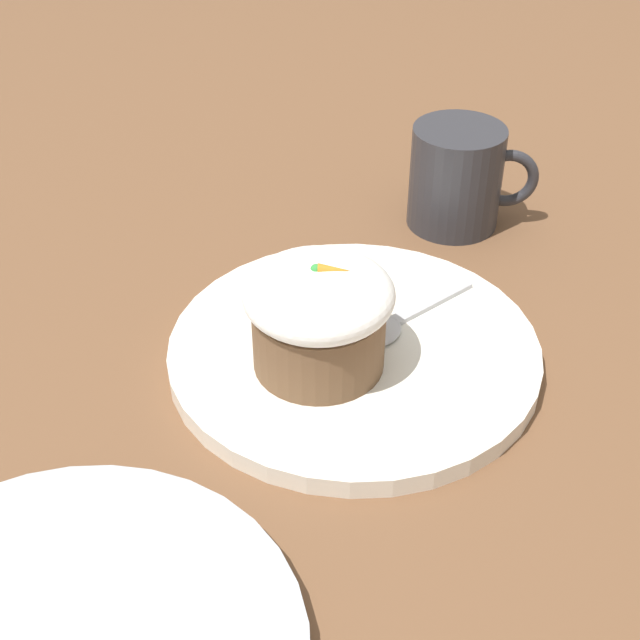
# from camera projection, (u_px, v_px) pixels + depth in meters

# --- Properties ---
(ground_plane) EXTENTS (4.00, 4.00, 0.00)m
(ground_plane) POSITION_uv_depth(u_px,v_px,m) (355.00, 359.00, 0.65)
(ground_plane) COLOR brown
(dessert_plate) EXTENTS (0.27, 0.27, 0.01)m
(dessert_plate) POSITION_uv_depth(u_px,v_px,m) (355.00, 351.00, 0.64)
(dessert_plate) COLOR white
(dessert_plate) RESTS_ON ground_plane
(carrot_cake) EXTENTS (0.10, 0.10, 0.08)m
(carrot_cake) POSITION_uv_depth(u_px,v_px,m) (320.00, 315.00, 0.59)
(carrot_cake) COLOR brown
(carrot_cake) RESTS_ON dessert_plate
(spoon) EXTENTS (0.11, 0.10, 0.01)m
(spoon) POSITION_uv_depth(u_px,v_px,m) (387.00, 325.00, 0.65)
(spoon) COLOR #B7B7BC
(spoon) RESTS_ON dessert_plate
(coffee_cup) EXTENTS (0.11, 0.08, 0.09)m
(coffee_cup) POSITION_uv_depth(u_px,v_px,m) (459.00, 177.00, 0.77)
(coffee_cup) COLOR #2D2D33
(coffee_cup) RESTS_ON ground_plane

